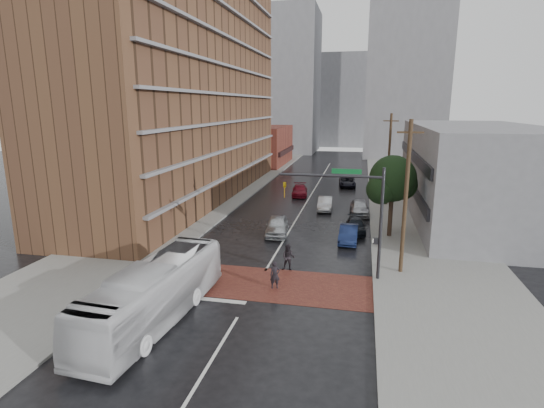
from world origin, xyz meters
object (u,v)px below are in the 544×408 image
at_px(pedestrian_a, 275,275).
at_px(pedestrian_b, 288,257).
at_px(car_travel_a, 277,226).
at_px(car_parked_near, 349,234).
at_px(car_travel_b, 325,204).
at_px(car_parked_mid, 356,226).
at_px(car_travel_c, 300,190).
at_px(transit_bus, 155,293).
at_px(car_parked_far, 360,208).
at_px(suv_travel, 347,182).

relative_size(pedestrian_a, pedestrian_b, 0.92).
height_order(car_travel_a, car_parked_near, car_travel_a).
relative_size(pedestrian_a, car_parked_near, 0.41).
bearing_deg(car_parked_near, pedestrian_b, -116.84).
relative_size(pedestrian_b, car_travel_b, 0.43).
height_order(car_travel_a, car_parked_mid, car_travel_a).
xyz_separation_m(pedestrian_a, car_travel_a, (-2.06, 10.78, -0.05)).
bearing_deg(pedestrian_b, car_travel_c, 95.84).
bearing_deg(car_travel_a, car_parked_mid, 10.68).
height_order(pedestrian_a, car_parked_mid, pedestrian_a).
bearing_deg(car_travel_b, transit_bus, -105.96).
height_order(pedestrian_b, car_parked_far, pedestrian_b).
bearing_deg(car_parked_near, car_parked_far, 86.42).
xyz_separation_m(pedestrian_a, car_parked_near, (4.02, 9.98, -0.16)).
relative_size(car_travel_c, car_parked_near, 1.09).
distance_m(pedestrian_a, car_parked_far, 19.65).
relative_size(car_parked_mid, car_parked_far, 0.90).
bearing_deg(pedestrian_a, car_parked_far, 53.53).
distance_m(pedestrian_a, car_travel_b, 20.44).
relative_size(pedestrian_b, car_parked_near, 0.44).
distance_m(transit_bus, car_parked_mid, 20.50).
bearing_deg(car_parked_near, car_travel_a, 173.72).
bearing_deg(pedestrian_b, transit_bus, -124.51).
bearing_deg(car_travel_b, car_parked_far, -22.61).
distance_m(car_travel_b, car_parked_far, 3.82).
height_order(transit_bus, pedestrian_b, transit_bus).
bearing_deg(pedestrian_b, car_parked_far, 73.63).
bearing_deg(car_travel_b, pedestrian_a, -95.39).
height_order(car_travel_a, car_parked_far, car_travel_a).
xyz_separation_m(transit_bus, pedestrian_a, (5.14, 5.17, -0.70)).
distance_m(transit_bus, car_parked_far, 26.20).
relative_size(pedestrian_a, car_parked_far, 0.38).
xyz_separation_m(transit_bus, car_travel_a, (3.09, 15.95, -0.76)).
distance_m(car_travel_c, car_parked_mid, 15.85).
bearing_deg(car_travel_a, car_travel_b, 64.27).
bearing_deg(car_parked_far, car_travel_b, 154.44).
xyz_separation_m(transit_bus, car_parked_near, (9.16, 15.15, -0.86)).
bearing_deg(car_parked_far, car_travel_c, 127.28).
bearing_deg(suv_travel, transit_bus, -105.99).
xyz_separation_m(car_travel_b, suv_travel, (1.76, 13.89, -0.05)).
bearing_deg(pedestrian_b, car_travel_b, 86.23).
xyz_separation_m(pedestrian_a, car_parked_mid, (4.53, 12.88, -0.25)).
distance_m(pedestrian_b, car_parked_near, 7.93).
relative_size(transit_bus, car_parked_mid, 2.74).
height_order(pedestrian_a, car_parked_far, pedestrian_a).
bearing_deg(suv_travel, car_parked_far, -87.58).
height_order(car_travel_b, car_parked_near, car_travel_b).
bearing_deg(pedestrian_b, car_parked_mid, 66.05).
xyz_separation_m(transit_bus, car_parked_far, (9.92, 24.23, -0.78)).
distance_m(pedestrian_a, car_parked_mid, 13.66).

